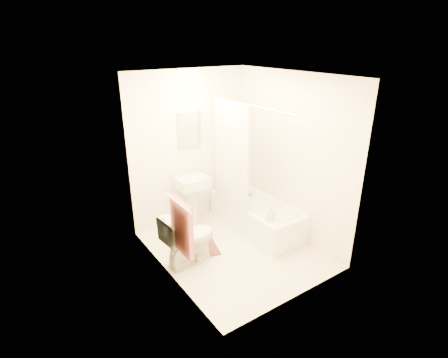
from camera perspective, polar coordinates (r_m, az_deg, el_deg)
floor at (r=5.08m, az=1.62°, el=-11.40°), size 2.40×2.40×0.00m
ceiling at (r=4.26m, az=1.98°, el=16.65°), size 2.40×2.40×0.00m
wall_back at (r=5.50m, az=-5.62°, el=5.00°), size 2.00×0.02×2.40m
wall_left at (r=4.07m, az=-9.69°, el=-1.45°), size 0.02×2.40×2.40m
wall_right at (r=5.15m, az=10.83°, el=3.55°), size 0.02×2.40×2.40m
mirror at (r=5.40m, az=-5.63°, el=8.00°), size 0.40×0.03×0.55m
curtain_rod at (r=4.57m, az=4.26°, el=11.91°), size 0.03×1.70×0.03m
shower_curtain at (r=5.08m, az=1.21°, el=3.89°), size 0.04×0.80×1.55m
towel_bar at (r=3.92m, az=-7.51°, el=-3.87°), size 0.02×0.60×0.02m
towel at (r=4.08m, az=-6.91°, el=-7.82°), size 0.06×0.45×0.66m
toilet_paper at (r=4.41m, az=-9.13°, el=-6.71°), size 0.11×0.12×0.12m
toilet at (r=4.67m, az=-5.72°, el=-9.64°), size 0.76×0.47×0.71m
sink at (r=5.51m, az=-5.12°, el=-3.34°), size 0.46×0.37×0.90m
bathtub at (r=5.52m, az=5.36°, el=-5.90°), size 0.69×1.58×0.44m
bath_mat at (r=5.08m, az=-4.75°, el=-11.36°), size 0.73×0.62×0.02m
soap_bottle at (r=4.87m, az=7.62°, el=-5.73°), size 0.11×0.11×0.21m
scrub_brush at (r=5.67m, az=3.69°, el=-2.35°), size 0.11×0.23×0.04m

